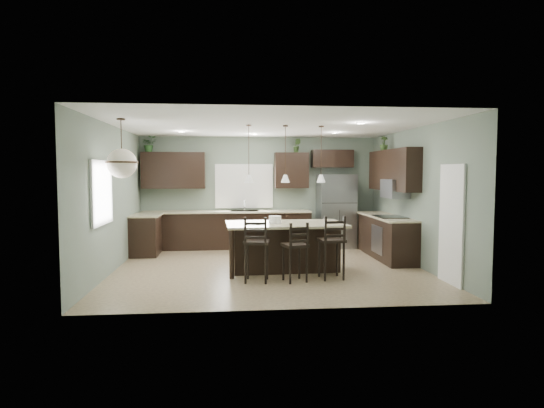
% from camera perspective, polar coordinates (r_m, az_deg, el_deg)
% --- Properties ---
extents(ground, '(6.00, 6.00, 0.00)m').
position_cam_1_polar(ground, '(9.12, -0.40, -8.04)').
color(ground, '#9E8466').
rests_on(ground, ground).
extents(pantry_door, '(0.04, 0.82, 2.04)m').
position_cam_1_polar(pantry_door, '(8.28, 21.58, -2.40)').
color(pantry_door, white).
rests_on(pantry_door, ground).
extents(window_back, '(1.35, 0.02, 1.00)m').
position_cam_1_polar(window_back, '(11.63, -3.53, 2.26)').
color(window_back, white).
rests_on(window_back, room_shell).
extents(window_left, '(0.02, 1.10, 1.00)m').
position_cam_1_polar(window_left, '(8.39, -20.66, 1.34)').
color(window_left, white).
rests_on(window_left, room_shell).
extents(left_return_cabs, '(0.60, 0.90, 0.90)m').
position_cam_1_polar(left_return_cabs, '(10.86, -15.57, -3.83)').
color(left_return_cabs, black).
rests_on(left_return_cabs, ground).
extents(left_return_countertop, '(0.66, 0.96, 0.04)m').
position_cam_1_polar(left_return_countertop, '(10.80, -15.52, -1.36)').
color(left_return_countertop, beige).
rests_on(left_return_countertop, left_return_cabs).
extents(back_lower_cabs, '(4.20, 0.60, 0.90)m').
position_cam_1_polar(back_lower_cabs, '(11.43, -5.72, -3.32)').
color(back_lower_cabs, black).
rests_on(back_lower_cabs, ground).
extents(back_countertop, '(4.20, 0.66, 0.04)m').
position_cam_1_polar(back_countertop, '(11.36, -5.73, -0.98)').
color(back_countertop, beige).
rests_on(back_countertop, back_lower_cabs).
extents(sink_inset, '(0.70, 0.45, 0.01)m').
position_cam_1_polar(sink_inset, '(11.36, -3.46, -0.89)').
color(sink_inset, gray).
rests_on(sink_inset, back_countertop).
extents(faucet, '(0.02, 0.02, 0.28)m').
position_cam_1_polar(faucet, '(11.32, -3.46, -0.17)').
color(faucet, silver).
rests_on(faucet, back_countertop).
extents(back_upper_left, '(1.55, 0.34, 0.90)m').
position_cam_1_polar(back_upper_left, '(11.55, -12.24, 4.15)').
color(back_upper_left, black).
rests_on(back_upper_left, room_shell).
extents(back_upper_right, '(0.85, 0.34, 0.90)m').
position_cam_1_polar(back_upper_right, '(11.57, 2.46, 4.23)').
color(back_upper_right, black).
rests_on(back_upper_right, room_shell).
extents(fridge_header, '(1.05, 0.34, 0.45)m').
position_cam_1_polar(fridge_header, '(11.77, 7.56, 5.66)').
color(fridge_header, black).
rests_on(fridge_header, room_shell).
extents(right_lower_cabs, '(0.60, 2.35, 0.90)m').
position_cam_1_polar(right_lower_cabs, '(10.46, 14.12, -4.10)').
color(right_lower_cabs, black).
rests_on(right_lower_cabs, ground).
extents(right_countertop, '(0.66, 2.35, 0.04)m').
position_cam_1_polar(right_countertop, '(10.40, 14.06, -1.54)').
color(right_countertop, beige).
rests_on(right_countertop, right_lower_cabs).
extents(cooktop, '(0.58, 0.75, 0.02)m').
position_cam_1_polar(cooktop, '(10.14, 14.57, -1.55)').
color(cooktop, black).
rests_on(cooktop, right_countertop).
extents(wall_oven_front, '(0.01, 0.72, 0.60)m').
position_cam_1_polar(wall_oven_front, '(10.10, 13.00, -4.37)').
color(wall_oven_front, gray).
rests_on(wall_oven_front, right_lower_cabs).
extents(right_upper_cabs, '(0.34, 2.35, 0.90)m').
position_cam_1_polar(right_upper_cabs, '(10.40, 14.94, 4.13)').
color(right_upper_cabs, black).
rests_on(right_upper_cabs, room_shell).
extents(microwave, '(0.40, 0.75, 0.40)m').
position_cam_1_polar(microwave, '(10.13, 15.17, 1.87)').
color(microwave, gray).
rests_on(microwave, right_upper_cabs).
extents(refrigerator, '(0.90, 0.74, 1.85)m').
position_cam_1_polar(refrigerator, '(11.62, 8.03, -0.86)').
color(refrigerator, gray).
rests_on(refrigerator, ground).
extents(kitchen_island, '(2.32, 1.38, 0.92)m').
position_cam_1_polar(kitchen_island, '(8.83, 1.67, -5.38)').
color(kitchen_island, black).
rests_on(kitchen_island, ground).
extents(serving_dish, '(0.24, 0.24, 0.14)m').
position_cam_1_polar(serving_dish, '(8.73, 0.38, -1.96)').
color(serving_dish, white).
rests_on(serving_dish, kitchen_island).
extents(bar_stool_left, '(0.49, 0.49, 1.14)m').
position_cam_1_polar(bar_stool_left, '(7.90, -1.96, -5.70)').
color(bar_stool_left, black).
rests_on(bar_stool_left, ground).
extents(bar_stool_center, '(0.48, 0.48, 1.05)m').
position_cam_1_polar(bar_stool_center, '(7.93, 2.90, -6.02)').
color(bar_stool_center, black).
rests_on(bar_stool_center, ground).
extents(bar_stool_right, '(0.46, 0.46, 1.14)m').
position_cam_1_polar(bar_stool_right, '(8.18, 7.46, -5.40)').
color(bar_stool_right, black).
rests_on(bar_stool_right, ground).
extents(pendant_left, '(0.17, 0.17, 1.10)m').
position_cam_1_polar(pendant_left, '(8.63, -2.93, 6.30)').
color(pendant_left, white).
rests_on(pendant_left, room_shell).
extents(pendant_center, '(0.17, 0.17, 1.10)m').
position_cam_1_polar(pendant_center, '(8.72, 1.69, 6.28)').
color(pendant_center, white).
rests_on(pendant_center, room_shell).
extents(pendant_right, '(0.17, 0.17, 1.10)m').
position_cam_1_polar(pendant_right, '(8.86, 6.19, 6.23)').
color(pendant_right, silver).
rests_on(pendant_right, room_shell).
extents(chandelier, '(0.53, 0.53, 1.00)m').
position_cam_1_polar(chandelier, '(8.03, -18.36, 6.65)').
color(chandelier, '#F7E7CA').
rests_on(chandelier, room_shell).
extents(plant_back_left, '(0.42, 0.39, 0.39)m').
position_cam_1_polar(plant_back_left, '(11.62, -15.17, 7.27)').
color(plant_back_left, '#285224').
rests_on(plant_back_left, back_upper_left).
extents(plant_back_right, '(0.23, 0.21, 0.35)m').
position_cam_1_polar(plant_back_right, '(11.58, 3.14, 7.33)').
color(plant_back_right, '#2F4920').
rests_on(plant_back_right, back_upper_right).
extents(plant_right_wall, '(0.20, 0.20, 0.34)m').
position_cam_1_polar(plant_right_wall, '(10.92, 13.87, 7.39)').
color(plant_right_wall, '#324C21').
rests_on(plant_right_wall, right_upper_cabs).
extents(room_shell, '(6.00, 6.00, 6.00)m').
position_cam_1_polar(room_shell, '(8.92, -0.40, 2.70)').
color(room_shell, slate).
rests_on(room_shell, ground).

